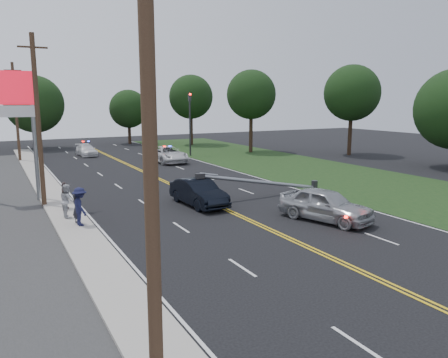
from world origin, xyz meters
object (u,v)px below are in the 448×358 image
traffic_signal (190,119)px  bystander_c (80,207)px  utility_pole_mid (38,121)px  waiting_sedan (325,205)px  emergency_b (86,150)px  fallen_streetlight (268,182)px  emergency_a (167,154)px  utility_pole_far (16,112)px  bystander_b (67,201)px  bystander_d (64,196)px  utility_pole_near (151,167)px  pylon_sign (10,105)px  bystander_a (77,208)px  crashed_sedan (199,192)px

traffic_signal → bystander_c: size_ratio=3.66×
utility_pole_mid → waiting_sedan: (12.69, -10.40, -4.22)m
emergency_b → bystander_c: (-5.88, -29.10, 0.45)m
fallen_streetlight → emergency_a: (-0.14, 18.14, -0.11)m
utility_pole_far → bystander_b: (0.79, -25.73, -4.07)m
traffic_signal → utility_pole_mid: (-17.50, -18.00, 0.88)m
bystander_c → bystander_d: (-0.18, 3.84, -0.17)m
utility_pole_mid → bystander_b: size_ratio=5.59×
traffic_signal → waiting_sedan: (-4.81, -28.40, -3.34)m
utility_pole_near → emergency_b: (6.99, 43.45, -4.45)m
waiting_sedan → pylon_sign: bearing=120.5°
fallen_streetlight → emergency_b: bearing=103.1°
fallen_streetlight → bystander_c: bearing=-172.3°
utility_pole_mid → utility_pole_near: bearing=-90.0°
utility_pole_near → pylon_sign: bearing=93.4°
utility_pole_mid → bystander_d: size_ratio=6.33×
traffic_signal → bystander_a: traffic_signal is taller
bystander_a → fallen_streetlight: bearing=-98.7°
waiting_sedan → emergency_b: bearing=81.6°
crashed_sedan → bystander_b: bearing=173.3°
waiting_sedan → emergency_a: size_ratio=0.87×
crashed_sedan → bystander_d: bystander_d is taller
pylon_sign → emergency_b: bearing=68.9°
utility_pole_far → bystander_d: bearing=-87.8°
emergency_a → bystander_c: size_ratio=3.02×
bystander_d → waiting_sedan: bearing=-116.2°
crashed_sedan → bystander_b: size_ratio=2.70×
emergency_a → emergency_b: 11.21m
fallen_streetlight → bystander_d: fallen_streetlight is taller
emergency_b → utility_pole_far: bearing=-171.1°
utility_pole_far → emergency_b: size_ratio=2.30×
emergency_a → emergency_b: (-6.26, 9.30, -0.18)m
waiting_sedan → emergency_b: (-5.70, 33.85, -0.23)m
utility_pole_near → bystander_b: (0.79, 16.27, -4.07)m
utility_pole_far → crashed_sedan: bearing=-72.5°
traffic_signal → bystander_a: bearing=-125.4°
bystander_b → bystander_c: (0.32, -1.93, 0.07)m
waiting_sedan → emergency_a: (0.56, 24.54, -0.05)m
utility_pole_mid → emergency_b: 24.87m
utility_pole_mid → emergency_b: bearing=73.4°
fallen_streetlight → bystander_d: 12.65m
crashed_sedan → pylon_sign: bearing=143.8°
utility_pole_near → emergency_a: utility_pole_near is taller
utility_pole_near → waiting_sedan: size_ratio=1.98×
pylon_sign → crashed_sedan: 12.50m
utility_pole_near → emergency_a: (13.25, 34.14, -4.28)m
utility_pole_mid → crashed_sedan: (8.25, -4.16, -4.29)m
emergency_b → bystander_c: 29.69m
utility_pole_mid → emergency_a: bearing=46.9°
utility_pole_far → emergency_a: bearing=-30.7°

